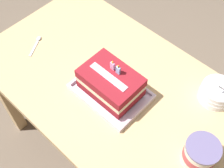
{
  "coord_description": "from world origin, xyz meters",
  "views": [
    {
      "loc": [
        0.51,
        -0.54,
        1.77
      ],
      "look_at": [
        0.01,
        -0.02,
        0.74
      ],
      "focal_mm": 47.68,
      "sensor_mm": 36.0,
      "label": 1
    }
  ],
  "objects_px": {
    "bowl_stack": "(217,93)",
    "ice_cream_tub": "(200,154)",
    "foil_tray": "(111,92)",
    "birthday_cake": "(111,83)",
    "serving_spoon_near_tray": "(37,42)"
  },
  "relations": [
    {
      "from": "foil_tray",
      "to": "birthday_cake",
      "type": "bearing_deg",
      "value": 90.0
    },
    {
      "from": "birthday_cake",
      "to": "ice_cream_tub",
      "type": "bearing_deg",
      "value": 0.42
    },
    {
      "from": "foil_tray",
      "to": "ice_cream_tub",
      "type": "xyz_separation_m",
      "value": [
        0.43,
        0.0,
        0.05
      ]
    },
    {
      "from": "serving_spoon_near_tray",
      "to": "ice_cream_tub",
      "type": "bearing_deg",
      "value": 2.23
    },
    {
      "from": "birthday_cake",
      "to": "ice_cream_tub",
      "type": "xyz_separation_m",
      "value": [
        0.43,
        0.0,
        -0.02
      ]
    },
    {
      "from": "bowl_stack",
      "to": "foil_tray",
      "type": "bearing_deg",
      "value": -139.5
    },
    {
      "from": "ice_cream_tub",
      "to": "serving_spoon_near_tray",
      "type": "height_order",
      "value": "ice_cream_tub"
    },
    {
      "from": "ice_cream_tub",
      "to": "serving_spoon_near_tray",
      "type": "relative_size",
      "value": 1.03
    },
    {
      "from": "birthday_cake",
      "to": "bowl_stack",
      "type": "relative_size",
      "value": 1.68
    },
    {
      "from": "bowl_stack",
      "to": "ice_cream_tub",
      "type": "height_order",
      "value": "bowl_stack"
    },
    {
      "from": "birthday_cake",
      "to": "bowl_stack",
      "type": "bearing_deg",
      "value": 40.5
    },
    {
      "from": "bowl_stack",
      "to": "serving_spoon_near_tray",
      "type": "distance_m",
      "value": 0.85
    },
    {
      "from": "foil_tray",
      "to": "serving_spoon_near_tray",
      "type": "height_order",
      "value": "foil_tray"
    },
    {
      "from": "serving_spoon_near_tray",
      "to": "birthday_cake",
      "type": "bearing_deg",
      "value": 3.93
    },
    {
      "from": "serving_spoon_near_tray",
      "to": "bowl_stack",
      "type": "bearing_deg",
      "value": 21.75
    }
  ]
}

